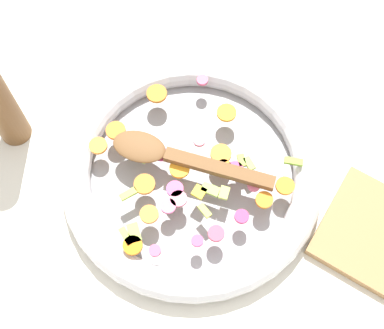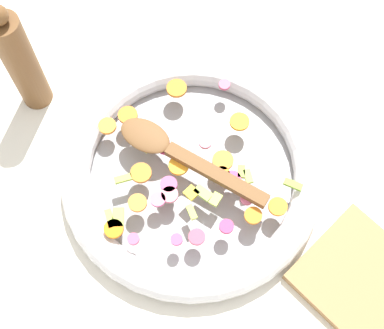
{
  "view_description": "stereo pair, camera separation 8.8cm",
  "coord_description": "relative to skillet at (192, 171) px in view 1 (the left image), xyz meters",
  "views": [
    {
      "loc": [
        0.19,
        -0.3,
        0.86
      ],
      "look_at": [
        0.0,
        0.0,
        0.05
      ],
      "focal_mm": 50.0,
      "sensor_mm": 36.0,
      "label": 1
    },
    {
      "loc": [
        0.26,
        -0.25,
        0.86
      ],
      "look_at": [
        0.0,
        0.0,
        0.05
      ],
      "focal_mm": 50.0,
      "sensor_mm": 36.0,
      "label": 2
    }
  ],
  "objects": [
    {
      "name": "skillet",
      "position": [
        0.0,
        0.0,
        0.0
      ],
      "size": [
        0.44,
        0.44,
        0.05
      ],
      "color": "gray",
      "rests_on": "ground_plane"
    },
    {
      "name": "chopped_vegetables",
      "position": [
        0.0,
        -0.02,
        0.03
      ],
      "size": [
        0.34,
        0.35,
        0.01
      ],
      "color": "orange",
      "rests_on": "skillet"
    },
    {
      "name": "ground_plane",
      "position": [
        0.0,
        0.0,
        -0.02
      ],
      "size": [
        4.0,
        4.0,
        0.0
      ],
      "primitive_type": "plane",
      "color": "silver"
    },
    {
      "name": "wooden_spoon",
      "position": [
        -0.03,
        -0.01,
        0.04
      ],
      "size": [
        0.27,
        0.11,
        0.01
      ],
      "color": "brown",
      "rests_on": "chopped_vegetables"
    }
  ]
}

